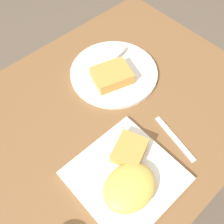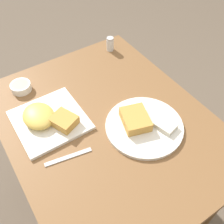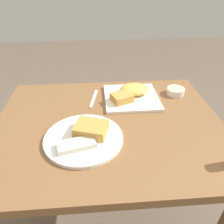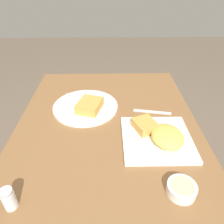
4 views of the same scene
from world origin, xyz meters
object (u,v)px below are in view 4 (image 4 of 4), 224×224
sauce_ramekin (182,189)px  plate_oval_far (86,106)px  salt_shaker (9,200)px  butter_knife (152,112)px  plate_square_near (159,136)px

sauce_ramekin → plate_oval_far: bearing=35.1°
salt_shaker → butter_knife: salt_shaker is taller
plate_oval_far → sauce_ramekin: (-0.47, -0.33, 0.00)m
sauce_ramekin → salt_shaker: (-0.04, 0.50, 0.01)m
plate_oval_far → sauce_ramekin: 0.57m
plate_square_near → plate_oval_far: bearing=53.3°
plate_oval_far → salt_shaker: (-0.50, 0.17, 0.02)m
plate_square_near → sauce_ramekin: bearing=-174.7°
sauce_ramekin → butter_knife: (0.43, 0.01, -0.02)m
plate_oval_far → butter_knife: (-0.04, -0.31, -0.01)m
plate_square_near → butter_knife: plate_square_near is taller
plate_oval_far → butter_knife: plate_oval_far is taller
butter_knife → salt_shaker: bearing=54.5°
plate_square_near → butter_knife: bearing=-2.2°
plate_oval_far → plate_square_near: bearing=-126.7°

